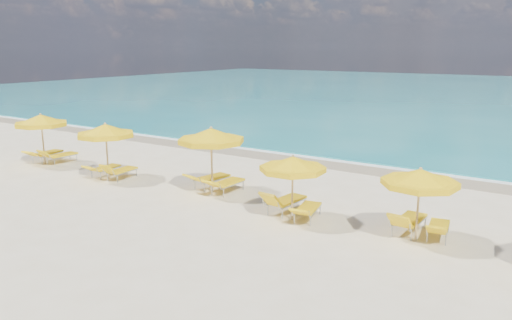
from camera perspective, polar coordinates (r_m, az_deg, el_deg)
The scene contains 20 objects.
ground_plane at distance 17.70m, azimuth -2.66°, elevation -4.70°, with size 120.00×120.00×0.00m, color beige.
ocean at distance 62.70m, azimuth 24.05°, elevation 6.86°, with size 120.00×80.00×0.30m, color #167B80.
wet_sand_band at distance 23.89m, azimuth 7.74°, elevation -0.17°, with size 120.00×2.60×0.01m, color tan.
foam_line at distance 24.60m, azimuth 8.55°, elevation 0.18°, with size 120.00×1.20×0.03m, color white.
whitecap_near at distance 34.96m, azimuth 5.64°, elevation 4.01°, with size 14.00×0.36×0.05m, color white.
umbrella_1 at distance 24.84m, azimuth -23.36°, elevation 4.14°, with size 2.81×2.81×2.37m.
umbrella_2 at distance 21.08m, azimuth -16.82°, elevation 3.19°, with size 2.91×2.91×2.34m.
umbrella_3 at distance 18.32m, azimuth -5.15°, elevation 2.71°, with size 2.64×2.64×2.49m.
umbrella_4 at distance 15.35m, azimuth 4.22°, elevation -0.52°, with size 2.65×2.65×2.10m.
umbrella_5 at distance 14.32m, azimuth 18.24°, elevation -2.00°, with size 2.56×2.56×2.14m.
lounger_1_left at distance 25.66m, azimuth -22.79°, elevation 0.36°, with size 0.97×2.05×0.73m.
lounger_1_right at distance 25.07m, azimuth -21.36°, elevation 0.18°, with size 0.66×1.82×0.80m.
lounger_2_left at distance 21.93m, azimuth -16.86°, elevation -1.24°, with size 0.69×1.76×0.66m.
lounger_2_right at distance 21.26m, azimuth -15.12°, elevation -1.54°, with size 0.72×1.72×0.81m.
lounger_3_left at distance 19.34m, azimuth -5.17°, elevation -2.51°, with size 0.95×2.02×0.75m.
lounger_3_right at distance 18.65m, azimuth -3.33°, elevation -3.07°, with size 0.66×1.90×0.73m.
lounger_4_left at distance 16.45m, azimuth 3.43°, elevation -5.20°, with size 0.83×1.93×0.92m.
lounger_4_right at distance 15.86m, azimuth 5.87°, elevation -6.07°, with size 0.90×1.85×0.69m.
lounger_5_left at distance 15.34m, azimuth 17.05°, elevation -7.15°, with size 0.71×1.87×0.88m.
lounger_5_right at distance 15.22m, azimuth 20.10°, elevation -7.68°, with size 0.76×1.70×0.69m.
Camera 1 is at (9.89, -13.69, 5.33)m, focal length 35.00 mm.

